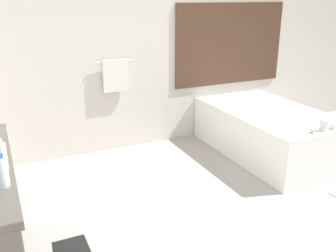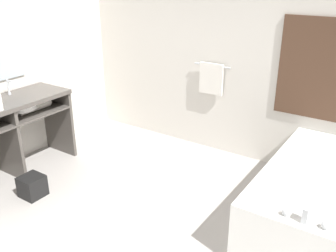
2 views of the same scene
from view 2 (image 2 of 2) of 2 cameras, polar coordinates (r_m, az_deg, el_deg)
ground_plane at (r=3.50m, az=-6.78°, el=-17.66°), size 16.00×16.00×0.00m
wall_back_with_blinds at (r=4.65m, az=11.14°, el=10.99°), size 7.40×0.13×2.70m
vanity_counter at (r=4.60m, az=-23.45°, el=0.72°), size 0.57×1.56×0.91m
sink_faucet at (r=4.73m, az=-23.12°, el=5.43°), size 0.09×0.04×0.18m
bathtub at (r=3.80m, az=22.83°, el=-10.06°), size 1.08×1.86×0.69m
waste_bin at (r=4.31m, az=-19.97°, el=-8.62°), size 0.23×0.23×0.23m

